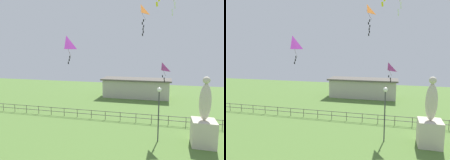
# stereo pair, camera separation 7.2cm
# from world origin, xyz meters

# --- Properties ---
(statue_monument) EXTENTS (1.81, 1.81, 5.56)m
(statue_monument) POSITION_xyz_m (8.02, 9.86, 1.69)
(statue_monument) COLOR beige
(statue_monument) RESTS_ON ground_plane
(lamppost) EXTENTS (0.36, 0.36, 4.57)m
(lamppost) POSITION_xyz_m (4.50, 9.75, 3.31)
(lamppost) COLOR #38383D
(lamppost) RESTS_ON ground_plane
(kite_1) EXTENTS (0.96, 1.16, 1.75)m
(kite_1) POSITION_xyz_m (4.61, 11.66, 6.02)
(kite_1) COLOR #B22DB2
(kite_3) EXTENTS (0.99, 1.01, 2.15)m
(kite_3) POSITION_xyz_m (-2.63, 7.80, 8.04)
(kite_3) COLOR #B22DB2
(kite_4) EXTENTS (0.89, 1.07, 2.43)m
(kite_4) POSITION_xyz_m (2.86, 9.92, 10.61)
(kite_4) COLOR orange
(waterfront_railing) EXTENTS (36.04, 0.06, 0.95)m
(waterfront_railing) POSITION_xyz_m (-0.37, 14.00, 0.63)
(waterfront_railing) COLOR #4C4742
(waterfront_railing) RESTS_ON ground_plane
(pavilion_building) EXTENTS (10.95, 3.95, 3.05)m
(pavilion_building) POSITION_xyz_m (0.34, 26.00, 1.55)
(pavilion_building) COLOR #B7B2A3
(pavilion_building) RESTS_ON ground_plane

